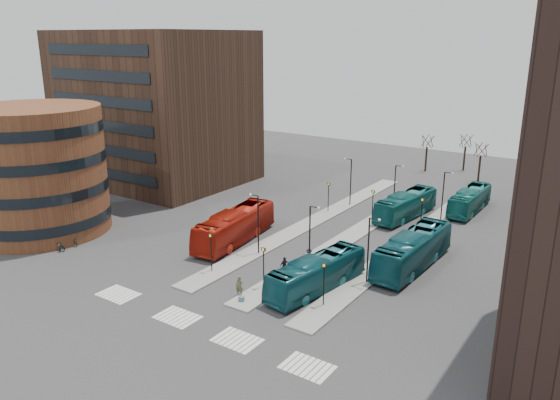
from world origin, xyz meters
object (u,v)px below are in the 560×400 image
Objects in this scene: suitcase at (241,300)px; red_bus at (235,226)px; teal_bus_c at (413,250)px; teal_bus_b at (406,205)px; bicycle_far at (72,242)px; commuter_c at (309,257)px; traveller at (239,286)px; bicycle_mid at (58,246)px; commuter_b at (284,265)px; bicycle_near at (59,246)px; teal_bus_a at (317,273)px; commuter_a at (201,244)px; teal_bus_d at (470,200)px.

red_bus is (-9.25, 10.68, 1.48)m from suitcase.
suitcase is 17.45m from teal_bus_c.
teal_bus_b reaches higher than bicycle_far.
commuter_c reaches higher than bicycle_far.
traveller is (-9.86, -14.02, -0.85)m from teal_bus_c.
commuter_b is at bearing -46.52° from bicycle_mid.
bicycle_mid is at bearing 175.41° from bicycle_near.
teal_bus_b is 15.14m from teal_bus_c.
teal_bus_a is 6.12× the size of traveller.
commuter_c reaches higher than bicycle_near.
teal_bus_a is 6.47× the size of commuter_c.
teal_bus_b reaches higher than bicycle_near.
suitcase is at bearing -94.42° from bicycle_far.
commuter_c is at bearing -41.22° from bicycle_mid.
red_bus is 7.71× the size of commuter_b.
commuter_b is (8.96, -3.87, -0.93)m from red_bus.
teal_bus_b reaches higher than commuter_a.
traveller is 5.96m from commuter_b.
teal_bus_c is (8.97, 14.90, 1.49)m from suitcase.
bicycle_mid is (-31.12, -37.01, -0.99)m from teal_bus_d.
teal_bus_a is at bearing 36.74° from suitcase.
teal_bus_b is (2.73, 28.70, 1.30)m from suitcase.
teal_bus_a is 0.98× the size of teal_bus_b.
teal_bus_b is 6.27× the size of commuter_a.
commuter_a is 14.73m from bicycle_mid.
teal_bus_c is at bearing 36.91° from traveller.
red_bus is at bearing -52.27° from bicycle_near.
traveller is at bearing -4.93° from commuter_c.
red_bus is at bearing -164.98° from teal_bus_c.
commuter_a is (-19.20, -8.59, -0.85)m from teal_bus_c.
suitcase is at bearing -119.08° from teal_bus_c.
teal_bus_c is at bearing 40.73° from suitcase.
red_bus is at bearing -125.23° from teal_bus_d.
red_bus is 14.11m from teal_bus_a.
teal_bus_d reaches higher than commuter_c.
teal_bus_c is 7.29× the size of bicycle_near.
bicycle_far is at bearing -148.72° from red_bus.
teal_bus_b reaches higher than teal_bus_a.
bicycle_near is (-31.12, -36.97, -1.03)m from teal_bus_d.
traveller is 21.91m from bicycle_mid.
bicycle_mid is at bearing 168.48° from traveller.
commuter_a reaches higher than suitcase.
teal_bus_c reaches higher than bicycle_mid.
bicycle_mid is (-22.37, -8.39, -0.32)m from commuter_b.
red_bus is at bearing 112.49° from traveller.
suitcase is 12.04m from commuter_a.
bicycle_near is at bearing -144.94° from red_bus.
red_bus is 30.44m from teal_bus_d.
teal_bus_d is 47.17m from bicycle_far.
commuter_b is at bearing 74.19° from suitcase.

